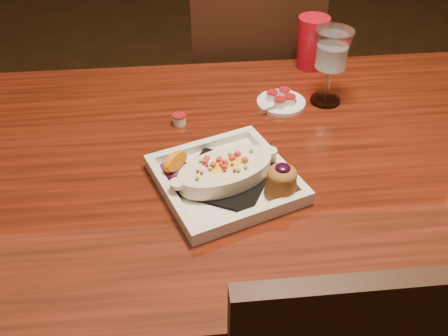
{
  "coord_description": "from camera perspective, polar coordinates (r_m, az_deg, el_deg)",
  "views": [
    {
      "loc": [
        -0.24,
        -0.88,
        1.43
      ],
      "look_at": [
        -0.16,
        -0.07,
        0.77
      ],
      "focal_mm": 40.0,
      "sensor_mm": 36.0,
      "label": 1
    }
  ],
  "objects": [
    {
      "name": "goblet",
      "position": [
        1.27,
        12.22,
        12.66
      ],
      "size": [
        0.09,
        0.09,
        0.2
      ],
      "color": "silver",
      "rests_on": "table"
    },
    {
      "name": "red_tumbler",
      "position": [
        1.47,
        10.01,
        13.92
      ],
      "size": [
        0.09,
        0.09,
        0.15
      ],
      "primitive_type": "cone",
      "color": "#B50C1E",
      "rests_on": "table"
    },
    {
      "name": "chair_far",
      "position": [
        1.79,
        2.9,
        7.75
      ],
      "size": [
        0.42,
        0.42,
        0.93
      ],
      "rotation": [
        0.0,
        0.0,
        3.14
      ],
      "color": "black",
      "rests_on": "floor"
    },
    {
      "name": "creamer_loose",
      "position": [
        1.22,
        -5.15,
        5.56
      ],
      "size": [
        0.03,
        0.03,
        0.03
      ],
      "color": "white",
      "rests_on": "table"
    },
    {
      "name": "table",
      "position": [
        1.2,
        7.35,
        -1.78
      ],
      "size": [
        1.5,
        0.9,
        0.75
      ],
      "color": "maroon",
      "rests_on": "floor"
    },
    {
      "name": "plate",
      "position": [
        1.02,
        0.75,
        -0.9
      ],
      "size": [
        0.34,
        0.34,
        0.08
      ],
      "rotation": [
        0.0,
        0.0,
        0.35
      ],
      "color": "white",
      "rests_on": "table"
    },
    {
      "name": "saucer",
      "position": [
        1.3,
        6.52,
        7.61
      ],
      "size": [
        0.13,
        0.13,
        0.09
      ],
      "color": "white",
      "rests_on": "table"
    }
  ]
}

